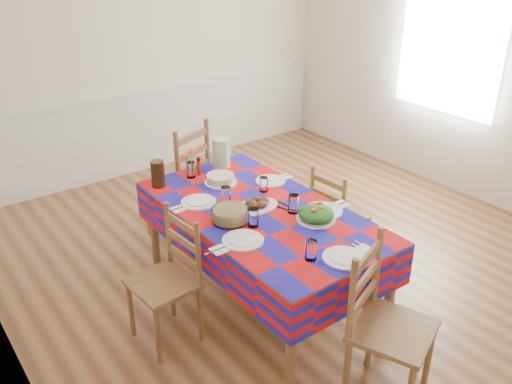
% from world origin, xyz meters
% --- Properties ---
extents(room, '(4.58, 5.08, 2.78)m').
position_xyz_m(room, '(0.00, 0.00, 1.35)').
color(room, brown).
rests_on(room, ground).
extents(wainscot, '(4.41, 0.06, 0.92)m').
position_xyz_m(wainscot, '(0.00, 2.48, 0.49)').
color(wainscot, silver).
rests_on(wainscot, room).
extents(window_right, '(0.00, 1.40, 1.40)m').
position_xyz_m(window_right, '(2.23, 0.30, 1.50)').
color(window_right, white).
rests_on(window_right, room).
extents(dining_table, '(1.02, 1.90, 0.74)m').
position_xyz_m(dining_table, '(-0.56, -0.26, 0.66)').
color(dining_table, brown).
rests_on(dining_table, room).
extents(setting_near_head, '(0.43, 0.29, 0.13)m').
position_xyz_m(setting_near_head, '(-0.60, -1.02, 0.77)').
color(setting_near_head, white).
rests_on(setting_near_head, dining_table).
extents(setting_left_near, '(0.49, 0.29, 0.13)m').
position_xyz_m(setting_left_near, '(-0.86, -0.49, 0.77)').
color(setting_left_near, white).
rests_on(setting_left_near, dining_table).
extents(setting_left_far, '(0.47, 0.28, 0.12)m').
position_xyz_m(setting_left_far, '(-0.81, 0.05, 0.77)').
color(setting_left_far, white).
rests_on(setting_left_far, dining_table).
extents(setting_right_near, '(0.52, 0.30, 0.13)m').
position_xyz_m(setting_right_near, '(-0.28, -0.50, 0.77)').
color(setting_right_near, white).
rests_on(setting_right_near, dining_table).
extents(setting_right_far, '(0.44, 0.26, 0.11)m').
position_xyz_m(setting_right_far, '(-0.26, 0.04, 0.77)').
color(setting_right_far, white).
rests_on(setting_right_far, dining_table).
extents(meat_platter, '(0.32, 0.23, 0.06)m').
position_xyz_m(meat_platter, '(-0.56, -0.21, 0.77)').
color(meat_platter, white).
rests_on(meat_platter, dining_table).
extents(salad_platter, '(0.27, 0.27, 0.11)m').
position_xyz_m(salad_platter, '(-0.35, -0.60, 0.78)').
color(salad_platter, white).
rests_on(salad_platter, dining_table).
extents(pasta_bowl, '(0.25, 0.25, 0.09)m').
position_xyz_m(pasta_bowl, '(-0.83, -0.26, 0.79)').
color(pasta_bowl, white).
rests_on(pasta_bowl, dining_table).
extents(cake, '(0.25, 0.25, 0.07)m').
position_xyz_m(cake, '(-0.55, 0.29, 0.77)').
color(cake, white).
rests_on(cake, dining_table).
extents(serving_utensils, '(0.13, 0.28, 0.01)m').
position_xyz_m(serving_utensils, '(-0.39, -0.36, 0.74)').
color(serving_utensils, black).
rests_on(serving_utensils, dining_table).
extents(flower_vase, '(0.15, 0.13, 0.24)m').
position_xyz_m(flower_vase, '(-0.67, 0.52, 0.84)').
color(flower_vase, white).
rests_on(flower_vase, dining_table).
extents(hot_sauce, '(0.04, 0.04, 0.15)m').
position_xyz_m(hot_sauce, '(-0.60, 0.53, 0.81)').
color(hot_sauce, '#AA280D').
rests_on(hot_sauce, dining_table).
extents(green_pitcher, '(0.14, 0.14, 0.25)m').
position_xyz_m(green_pitcher, '(-0.36, 0.55, 0.86)').
color(green_pitcher, '#ACD697').
rests_on(green_pitcher, dining_table).
extents(tea_pitcher, '(0.10, 0.10, 0.21)m').
position_xyz_m(tea_pitcher, '(-0.96, 0.52, 0.85)').
color(tea_pitcher, black).
rests_on(tea_pitcher, dining_table).
extents(name_card, '(0.07, 0.02, 0.02)m').
position_xyz_m(name_card, '(-0.57, -1.19, 0.75)').
color(name_card, white).
rests_on(name_card, dining_table).
extents(chair_near, '(0.58, 0.56, 1.02)m').
position_xyz_m(chair_near, '(-0.58, -1.45, 0.50)').
color(chair_near, brown).
rests_on(chair_near, room).
extents(chair_far, '(0.60, 0.58, 1.06)m').
position_xyz_m(chair_far, '(-0.55, 0.94, 0.52)').
color(chair_far, brown).
rests_on(chair_far, room).
extents(chair_left, '(0.41, 0.43, 0.92)m').
position_xyz_m(chair_left, '(-1.32, -0.25, 0.45)').
color(chair_left, brown).
rests_on(chair_left, room).
extents(chair_right, '(0.39, 0.41, 0.86)m').
position_xyz_m(chair_right, '(0.20, -0.26, 0.43)').
color(chair_right, brown).
rests_on(chair_right, room).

